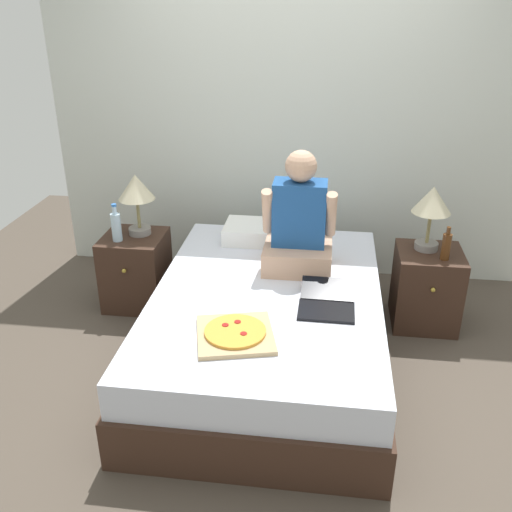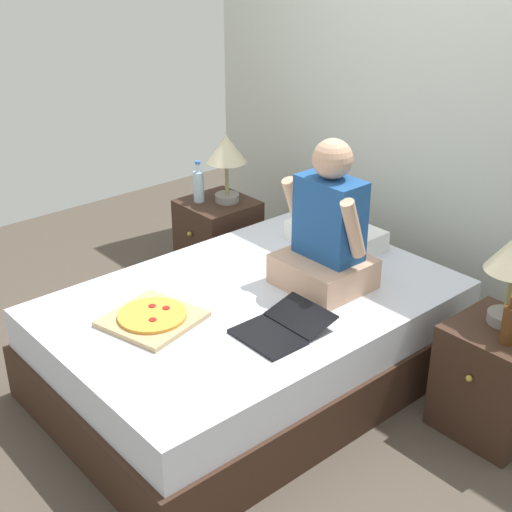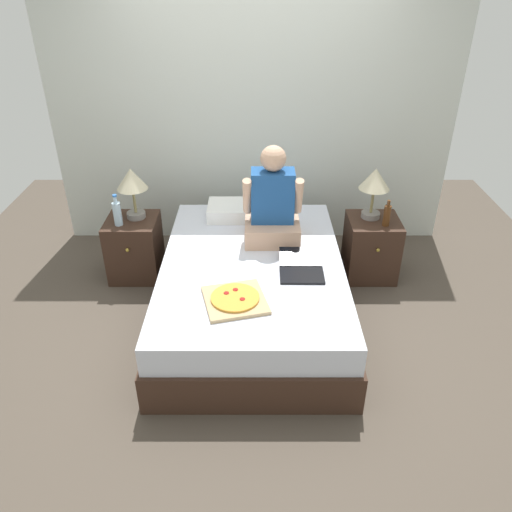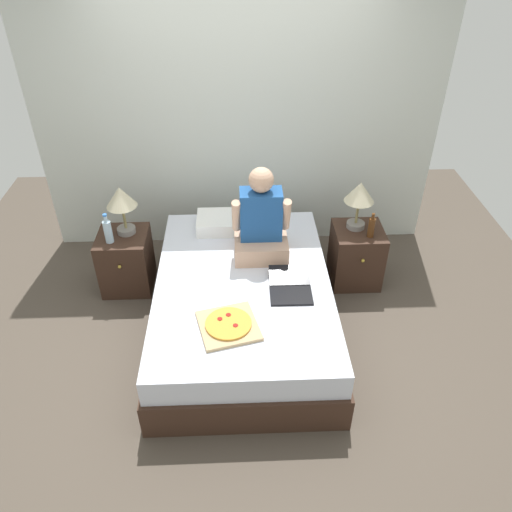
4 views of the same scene
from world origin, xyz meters
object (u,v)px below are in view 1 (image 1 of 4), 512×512
nightstand_right (426,288)px  lamp_on_right_nightstand (432,204)px  person_seated (299,226)px  nightstand_left (136,270)px  bed (267,327)px  water_bottle (116,226)px  laptop (327,304)px  beer_bottle (446,246)px  pizza_box (235,334)px  lamp_on_left_nightstand (136,191)px

nightstand_right → lamp_on_right_nightstand: lamp_on_right_nightstand is taller
lamp_on_right_nightstand → person_seated: size_ratio=0.58×
nightstand_left → person_seated: bearing=-11.2°
bed → lamp_on_right_nightstand: (1.03, 0.66, 0.63)m
bed → person_seated: size_ratio=2.68×
water_bottle → lamp_on_right_nightstand: bearing=3.7°
person_seated → laptop: bearing=-68.5°
laptop → nightstand_right: bearing=47.5°
nightstand_left → beer_bottle: 2.21m
beer_bottle → pizza_box: 1.62m
lamp_on_left_nightstand → nightstand_right: (2.07, -0.05, -0.60)m
lamp_on_right_nightstand → pizza_box: (-1.14, -1.18, -0.35)m
beer_bottle → nightstand_right: bearing=125.0°
nightstand_right → lamp_on_left_nightstand: bearing=178.6°
beer_bottle → person_seated: (-0.97, -0.14, 0.15)m
beer_bottle → laptop: (-0.76, -0.66, -0.12)m
bed → lamp_on_right_nightstand: size_ratio=4.65×
lamp_on_left_nightstand → nightstand_right: bearing=-1.4°
bed → laptop: bearing=-21.8°
nightstand_left → water_bottle: bearing=-131.7°
nightstand_right → pizza_box: same height
water_bottle → nightstand_right: size_ratio=0.50×
nightstand_right → lamp_on_right_nightstand: bearing=120.9°
nightstand_left → nightstand_right: bearing=0.0°
lamp_on_right_nightstand → beer_bottle: 0.29m
nightstand_right → person_seated: 1.06m
lamp_on_left_nightstand → person_seated: 1.21m
nightstand_right → lamp_on_right_nightstand: size_ratio=1.22×
person_seated → lamp_on_right_nightstand: bearing=18.6°
beer_bottle → water_bottle: bearing=179.7°
laptop → lamp_on_left_nightstand: bearing=149.7°
lamp_on_right_nightstand → laptop: bearing=-129.5°
nightstand_left → laptop: size_ratio=1.32×
nightstand_right → bed: bearing=-149.9°
water_bottle → person_seated: person_seated is taller
person_seated → laptop: person_seated is taller
bed → lamp_on_left_nightstand: lamp_on_left_nightstand is taller
pizza_box → person_seated: bearing=73.1°
bed → lamp_on_right_nightstand: bearing=32.8°
nightstand_left → nightstand_right: 2.11m
nightstand_left → nightstand_right: (2.11, 0.00, 0.00)m
lamp_on_right_nightstand → laptop: lamp_on_right_nightstand is taller
lamp_on_left_nightstand → laptop: bearing=-30.3°
beer_bottle → laptop: 1.01m
nightstand_right → person_seated: bearing=-164.9°
water_bottle → person_seated: bearing=-6.7°
lamp_on_left_nightstand → lamp_on_right_nightstand: size_ratio=1.00×
nightstand_right → pizza_box: size_ratio=1.14×
bed → beer_bottle: 1.30m
water_bottle → laptop: (1.50, -0.67, -0.13)m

